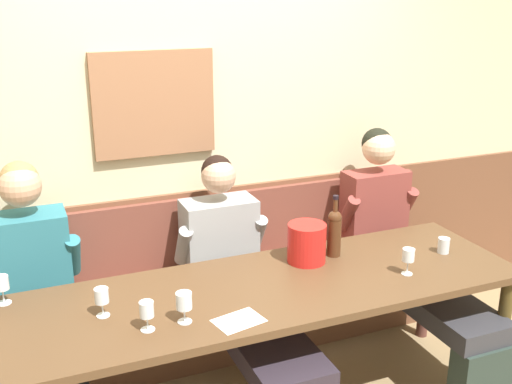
% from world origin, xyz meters
% --- Properties ---
extents(room_wall_back, '(6.80, 0.12, 2.80)m').
position_xyz_m(room_wall_back, '(-0.00, 1.09, 1.40)').
color(room_wall_back, beige).
rests_on(room_wall_back, ground).
extents(wood_wainscot_panel, '(6.80, 0.03, 0.97)m').
position_xyz_m(wood_wainscot_panel, '(0.00, 1.04, 0.48)').
color(wood_wainscot_panel, brown).
rests_on(wood_wainscot_panel, ground).
extents(wall_bench, '(2.92, 0.42, 0.94)m').
position_xyz_m(wall_bench, '(0.00, 0.83, 0.28)').
color(wall_bench, brown).
rests_on(wall_bench, ground).
extents(dining_table, '(2.62, 0.79, 0.74)m').
position_xyz_m(dining_table, '(0.00, 0.13, 0.67)').
color(dining_table, '#503722').
rests_on(dining_table, ground).
extents(person_right_seat, '(0.51, 1.26, 1.31)m').
position_xyz_m(person_right_seat, '(-1.05, 0.49, 0.64)').
color(person_right_seat, '#2E2532').
rests_on(person_right_seat, ground).
extents(person_left_seat, '(0.53, 1.26, 1.23)m').
position_xyz_m(person_left_seat, '(-0.00, 0.46, 0.60)').
color(person_left_seat, '#362930').
rests_on(person_left_seat, ground).
extents(person_center_right_seat, '(0.51, 1.25, 1.30)m').
position_xyz_m(person_center_right_seat, '(1.06, 0.46, 0.63)').
color(person_center_right_seat, '#26342E').
rests_on(person_center_right_seat, ground).
extents(ice_bucket, '(0.20, 0.20, 0.21)m').
position_xyz_m(ice_bucket, '(0.32, 0.32, 0.85)').
color(ice_bucket, red).
rests_on(ice_bucket, dining_table).
extents(wine_bottle_amber_mid, '(0.08, 0.08, 0.34)m').
position_xyz_m(wine_bottle_amber_mid, '(0.49, 0.33, 0.89)').
color(wine_bottle_amber_mid, '#472815').
rests_on(wine_bottle_amber_mid, dining_table).
extents(wine_glass_by_bottle, '(0.06, 0.06, 0.14)m').
position_xyz_m(wine_glass_by_bottle, '(0.72, -0.02, 0.84)').
color(wine_glass_by_bottle, silver).
rests_on(wine_glass_by_bottle, dining_table).
extents(wine_glass_center_rear, '(0.06, 0.06, 0.13)m').
position_xyz_m(wine_glass_center_rear, '(-0.62, -0.05, 0.83)').
color(wine_glass_center_rear, silver).
rests_on(wine_glass_center_rear, dining_table).
extents(wine_glass_center_front, '(0.06, 0.06, 0.13)m').
position_xyz_m(wine_glass_center_front, '(-0.78, 0.14, 0.84)').
color(wine_glass_center_front, silver).
rests_on(wine_glass_center_front, dining_table).
extents(wine_glass_mid_left, '(0.07, 0.07, 0.14)m').
position_xyz_m(wine_glass_mid_left, '(-1.18, 0.44, 0.84)').
color(wine_glass_mid_left, silver).
rests_on(wine_glass_mid_left, dining_table).
extents(wine_glass_right_end, '(0.07, 0.07, 0.14)m').
position_xyz_m(wine_glass_right_end, '(-0.46, -0.05, 0.84)').
color(wine_glass_right_end, silver).
rests_on(wine_glass_right_end, dining_table).
extents(water_tumbler_left, '(0.06, 0.06, 0.09)m').
position_xyz_m(water_tumbler_left, '(1.07, 0.13, 0.79)').
color(water_tumbler_left, silver).
rests_on(water_tumbler_left, dining_table).
extents(tasting_sheet_left_guest, '(0.24, 0.19, 0.00)m').
position_xyz_m(tasting_sheet_left_guest, '(-0.24, -0.13, 0.74)').
color(tasting_sheet_left_guest, white).
rests_on(tasting_sheet_left_guest, dining_table).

